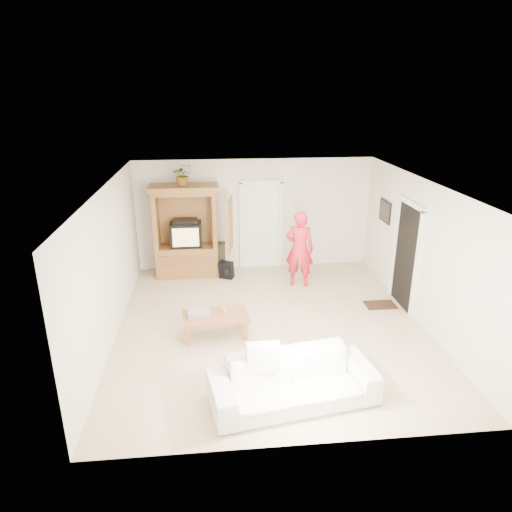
{
  "coord_description": "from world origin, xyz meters",
  "views": [
    {
      "loc": [
        -1.01,
        -7.35,
        4.1
      ],
      "look_at": [
        -0.21,
        0.6,
        1.15
      ],
      "focal_mm": 32.0,
      "sensor_mm": 36.0,
      "label": 1
    }
  ],
  "objects_px": {
    "armoire": "(187,237)",
    "sofa": "(293,381)",
    "coffee_table": "(216,317)",
    "man": "(299,249)"
  },
  "relations": [
    {
      "from": "armoire",
      "to": "man",
      "type": "relative_size",
      "value": 1.25
    },
    {
      "from": "armoire",
      "to": "sofa",
      "type": "xyz_separation_m",
      "value": [
        1.6,
        -4.83,
        -0.58
      ]
    },
    {
      "from": "man",
      "to": "coffee_table",
      "type": "distance_m",
      "value": 2.8
    },
    {
      "from": "sofa",
      "to": "armoire",
      "type": "bearing_deg",
      "value": 98.89
    },
    {
      "from": "sofa",
      "to": "coffee_table",
      "type": "relative_size",
      "value": 1.93
    },
    {
      "from": "armoire",
      "to": "coffee_table",
      "type": "height_order",
      "value": "armoire"
    },
    {
      "from": "armoire",
      "to": "coffee_table",
      "type": "bearing_deg",
      "value": -78.88
    },
    {
      "from": "armoire",
      "to": "man",
      "type": "bearing_deg",
      "value": -20.03
    },
    {
      "from": "armoire",
      "to": "coffee_table",
      "type": "distance_m",
      "value": 3.03
    },
    {
      "from": "coffee_table",
      "to": "armoire",
      "type": "bearing_deg",
      "value": 95.49
    }
  ]
}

